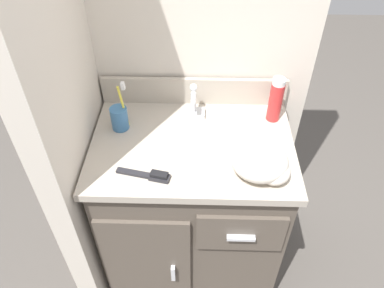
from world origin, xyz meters
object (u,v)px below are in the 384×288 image
(toothbrush_cup, at_px, (120,117))
(hand_towel, at_px, (263,163))
(shaving_cream_can, at_px, (276,100))
(hairbrush, at_px, (151,175))

(toothbrush_cup, relative_size, hand_towel, 1.02)
(shaving_cream_can, bearing_deg, hairbrush, -144.06)
(shaving_cream_can, height_order, hairbrush, shaving_cream_can)
(toothbrush_cup, height_order, hand_towel, toothbrush_cup)
(toothbrush_cup, bearing_deg, hairbrush, -60.85)
(hairbrush, height_order, hand_towel, hand_towel)
(hairbrush, bearing_deg, hand_towel, 17.28)
(toothbrush_cup, xyz_separation_m, hand_towel, (0.51, -0.22, -0.00))
(shaving_cream_can, xyz_separation_m, hand_towel, (-0.07, -0.29, -0.05))
(hairbrush, bearing_deg, toothbrush_cup, 131.39)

